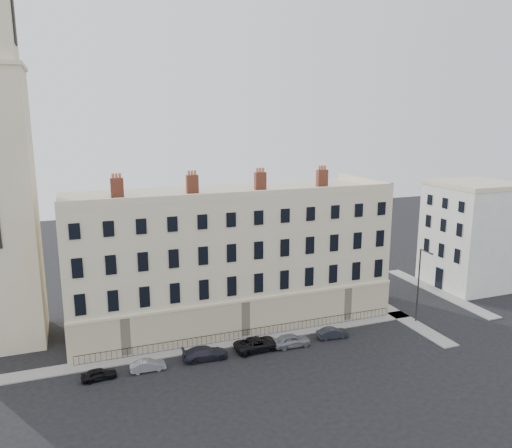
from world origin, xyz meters
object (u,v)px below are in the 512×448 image
object	(u,v)px
car_f	(333,333)
streetlamp	(419,282)
car_d	(258,344)
car_c	(205,353)
car_b	(148,365)
car_a	(99,374)
car_e	(291,340)

from	to	relation	value
car_f	streetlamp	bearing A→B (deg)	-84.32
car_d	car_f	xyz separation A→B (m)	(8.52, -0.16, -0.11)
car_c	car_f	size ratio (longest dim) A/B	1.30
car_b	car_f	size ratio (longest dim) A/B	0.95
car_b	car_d	bearing A→B (deg)	-87.21
car_d	car_f	size ratio (longest dim) A/B	1.41
car_a	car_c	size ratio (longest dim) A/B	0.70
car_f	car_e	bearing A→B (deg)	97.93
car_c	car_d	xyz separation A→B (m)	(5.53, 0.04, 0.02)
car_b	car_d	size ratio (longest dim) A/B	0.67
car_d	car_a	bearing A→B (deg)	88.39
car_a	car_e	bearing A→B (deg)	-95.36
car_f	streetlamp	size ratio (longest dim) A/B	0.39
car_f	car_b	bearing A→B (deg)	94.91
streetlamp	car_d	bearing A→B (deg)	-172.01
car_a	car_e	size ratio (longest dim) A/B	0.78
car_b	car_e	size ratio (longest dim) A/B	0.81
car_c	car_d	size ratio (longest dim) A/B	0.92
car_e	streetlamp	xyz separation A→B (m)	(16.10, 0.56, 4.16)
car_c	car_f	bearing A→B (deg)	-88.09
car_a	streetlamp	distance (m)	35.38
streetlamp	car_a	bearing A→B (deg)	-171.47
car_b	car_c	distance (m)	5.58
car_c	car_f	distance (m)	14.05
car_b	car_f	xyz separation A→B (m)	(19.62, 0.18, 0.03)
car_c	car_b	bearing A→B (deg)	95.49
car_b	car_d	world-z (taller)	car_d
car_f	streetlamp	world-z (taller)	streetlamp
car_c	car_f	xyz separation A→B (m)	(14.05, -0.12, -0.08)
car_a	car_b	size ratio (longest dim) A/B	0.96
car_a	car_c	distance (m)	9.95
car_e	car_b	bearing A→B (deg)	91.39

